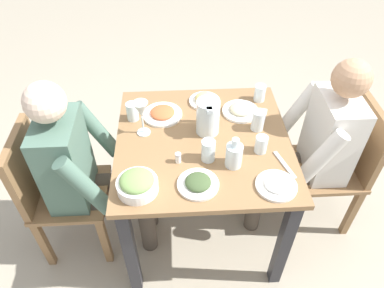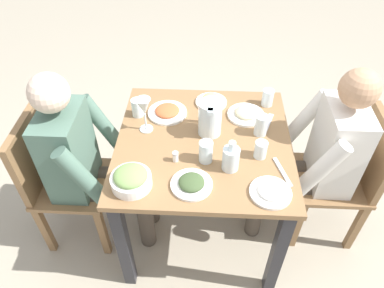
{
  "view_description": "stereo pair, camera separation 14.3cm",
  "coord_description": "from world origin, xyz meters",
  "px_view_note": "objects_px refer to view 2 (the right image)",
  "views": [
    {
      "loc": [
        -1.35,
        0.13,
        2.01
      ],
      "look_at": [
        -0.03,
        0.06,
        0.75
      ],
      "focal_mm": 33.72,
      "sensor_mm": 36.0,
      "label": 1
    },
    {
      "loc": [
        -1.35,
        -0.01,
        2.01
      ],
      "look_at": [
        -0.03,
        0.06,
        0.75
      ],
      "focal_mm": 33.72,
      "sensor_mm": 36.0,
      "label": 2
    }
  ],
  "objects_px": {
    "plate_dolmas": "(192,183)",
    "water_glass_near_right": "(268,98)",
    "water_glass_far_left": "(137,108)",
    "water_glass_center": "(261,149)",
    "diner_far": "(88,160)",
    "plate_fries": "(211,100)",
    "wine_glass": "(144,108)",
    "water_pitcher": "(210,118)",
    "chair_far": "(57,177)",
    "diner_near": "(317,154)",
    "plate_beans": "(246,114)",
    "plate_yoghurt": "(271,192)",
    "plate_rice_curry": "(167,112)",
    "chair_near": "(347,173)",
    "water_glass_by_pitcher": "(261,125)",
    "oil_carafe": "(231,159)",
    "water_glass_near_left": "(206,152)",
    "salt_shaker": "(175,157)",
    "salad_bowl": "(131,179)"
  },
  "relations": [
    {
      "from": "diner_far",
      "to": "water_glass_center",
      "type": "xyz_separation_m",
      "value": [
        -0.05,
        -0.89,
        0.17
      ]
    },
    {
      "from": "diner_near",
      "to": "plate_rice_curry",
      "type": "relative_size",
      "value": 5.33
    },
    {
      "from": "chair_near",
      "to": "wine_glass",
      "type": "xyz_separation_m",
      "value": [
        0.01,
        1.13,
        0.41
      ]
    },
    {
      "from": "water_glass_far_left",
      "to": "wine_glass",
      "type": "height_order",
      "value": "wine_glass"
    },
    {
      "from": "diner_far",
      "to": "plate_dolmas",
      "type": "height_order",
      "value": "diner_far"
    },
    {
      "from": "plate_beans",
      "to": "water_glass_center",
      "type": "xyz_separation_m",
      "value": [
        -0.31,
        -0.05,
        0.03
      ]
    },
    {
      "from": "chair_far",
      "to": "diner_near",
      "type": "height_order",
      "value": "diner_near"
    },
    {
      "from": "plate_yoghurt",
      "to": "oil_carafe",
      "type": "bearing_deg",
      "value": 49.85
    },
    {
      "from": "water_glass_near_right",
      "to": "water_glass_near_left",
      "type": "relative_size",
      "value": 0.85
    },
    {
      "from": "water_glass_by_pitcher",
      "to": "water_glass_near_right",
      "type": "distance_m",
      "value": 0.26
    },
    {
      "from": "plate_yoghurt",
      "to": "oil_carafe",
      "type": "distance_m",
      "value": 0.23
    },
    {
      "from": "salad_bowl",
      "to": "salt_shaker",
      "type": "bearing_deg",
      "value": -48.45
    },
    {
      "from": "plate_dolmas",
      "to": "water_glass_near_right",
      "type": "bearing_deg",
      "value": -32.51
    },
    {
      "from": "diner_near",
      "to": "plate_dolmas",
      "type": "xyz_separation_m",
      "value": [
        -0.36,
        0.66,
        0.14
      ]
    },
    {
      "from": "water_glass_by_pitcher",
      "to": "plate_fries",
      "type": "bearing_deg",
      "value": 46.16
    },
    {
      "from": "diner_near",
      "to": "plate_yoghurt",
      "type": "relative_size",
      "value": 6.13
    },
    {
      "from": "plate_dolmas",
      "to": "wine_glass",
      "type": "relative_size",
      "value": 0.97
    },
    {
      "from": "water_pitcher",
      "to": "water_glass_far_left",
      "type": "bearing_deg",
      "value": 72.77
    },
    {
      "from": "water_glass_center",
      "to": "plate_beans",
      "type": "bearing_deg",
      "value": 9.08
    },
    {
      "from": "water_glass_by_pitcher",
      "to": "water_glass_near_left",
      "type": "bearing_deg",
      "value": 126.86
    },
    {
      "from": "water_pitcher",
      "to": "wine_glass",
      "type": "height_order",
      "value": "wine_glass"
    },
    {
      "from": "plate_fries",
      "to": "diner_far",
      "type": "bearing_deg",
      "value": 119.55
    },
    {
      "from": "plate_fries",
      "to": "wine_glass",
      "type": "distance_m",
      "value": 0.44
    },
    {
      "from": "plate_dolmas",
      "to": "plate_yoghurt",
      "type": "xyz_separation_m",
      "value": [
        -0.03,
        -0.35,
        -0.0
      ]
    },
    {
      "from": "diner_near",
      "to": "water_pitcher",
      "type": "xyz_separation_m",
      "value": [
        0.01,
        0.59,
        0.22
      ]
    },
    {
      "from": "salad_bowl",
      "to": "water_glass_near_right",
      "type": "height_order",
      "value": "water_glass_near_right"
    },
    {
      "from": "plate_rice_curry",
      "to": "salt_shaker",
      "type": "distance_m",
      "value": 0.37
    },
    {
      "from": "water_glass_center",
      "to": "water_pitcher",
      "type": "bearing_deg",
      "value": 56.37
    },
    {
      "from": "plate_yoghurt",
      "to": "water_glass_center",
      "type": "distance_m",
      "value": 0.24
    },
    {
      "from": "chair_far",
      "to": "water_glass_far_left",
      "type": "relative_size",
      "value": 8.46
    },
    {
      "from": "wine_glass",
      "to": "oil_carafe",
      "type": "xyz_separation_m",
      "value": [
        -0.25,
        -0.43,
        -0.09
      ]
    },
    {
      "from": "water_glass_near_right",
      "to": "salt_shaker",
      "type": "relative_size",
      "value": 1.78
    },
    {
      "from": "water_glass_far_left",
      "to": "water_glass_center",
      "type": "xyz_separation_m",
      "value": [
        -0.29,
        -0.64,
        -0.01
      ]
    },
    {
      "from": "chair_far",
      "to": "water_glass_near_right",
      "type": "xyz_separation_m",
      "value": [
        0.37,
        -1.17,
        0.32
      ]
    },
    {
      "from": "diner_near",
      "to": "oil_carafe",
      "type": "relative_size",
      "value": 7.0
    },
    {
      "from": "plate_fries",
      "to": "water_glass_far_left",
      "type": "bearing_deg",
      "value": 107.76
    },
    {
      "from": "plate_beans",
      "to": "water_glass_near_right",
      "type": "xyz_separation_m",
      "value": [
        0.11,
        -0.12,
        0.03
      ]
    },
    {
      "from": "plate_dolmas",
      "to": "water_glass_near_right",
      "type": "distance_m",
      "value": 0.74
    },
    {
      "from": "plate_rice_curry",
      "to": "water_glass_center",
      "type": "bearing_deg",
      "value": -122.43
    },
    {
      "from": "water_pitcher",
      "to": "plate_dolmas",
      "type": "height_order",
      "value": "water_pitcher"
    },
    {
      "from": "water_glass_by_pitcher",
      "to": "water_glass_far_left",
      "type": "bearing_deg",
      "value": 79.78
    },
    {
      "from": "plate_fries",
      "to": "wine_glass",
      "type": "bearing_deg",
      "value": 125.99
    },
    {
      "from": "water_glass_center",
      "to": "plate_dolmas",
      "type": "bearing_deg",
      "value": 122.29
    },
    {
      "from": "plate_fries",
      "to": "water_glass_far_left",
      "type": "distance_m",
      "value": 0.42
    },
    {
      "from": "plate_beans",
      "to": "diner_near",
      "type": "bearing_deg",
      "value": -111.58
    },
    {
      "from": "oil_carafe",
      "to": "plate_rice_curry",
      "type": "bearing_deg",
      "value": 40.64
    },
    {
      "from": "plate_dolmas",
      "to": "water_glass_center",
      "type": "xyz_separation_m",
      "value": [
        0.2,
        -0.32,
        0.03
      ]
    },
    {
      "from": "plate_yoghurt",
      "to": "chair_far",
      "type": "bearing_deg",
      "value": 75.96
    },
    {
      "from": "chair_far",
      "to": "water_glass_far_left",
      "type": "distance_m",
      "value": 0.6
    },
    {
      "from": "chair_near",
      "to": "water_glass_near_right",
      "type": "bearing_deg",
      "value": 60.68
    }
  ]
}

